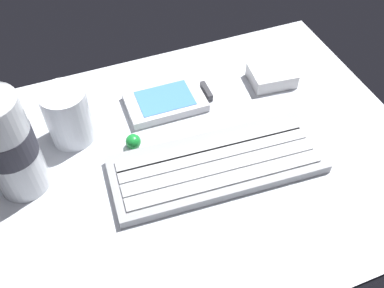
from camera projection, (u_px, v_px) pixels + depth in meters
The scene contains 7 objects.
ground_plane at pixel (193, 163), 60.80cm from camera, with size 64.00×48.00×2.80cm.
keyboard at pixel (217, 164), 58.47cm from camera, with size 29.65×12.85×1.70cm.
handheld_device at pixel (169, 100), 66.80cm from camera, with size 12.89×7.80×1.50cm.
juice_cup at pixel (69, 117), 59.95cm from camera, with size 6.40×6.40×8.50cm.
water_bottle at pixel (4, 138), 50.57cm from camera, with size 6.73×6.73×20.80cm.
charger_block at pixel (272, 76), 69.93cm from camera, with size 7.00×5.60×2.40cm, color white.
trackball_mouse at pixel (133, 141), 60.74cm from camera, with size 2.20×2.20×2.20cm, color #198C33.
Camera 1 is at (-13.76, -35.25, 46.86)cm, focal length 40.12 mm.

